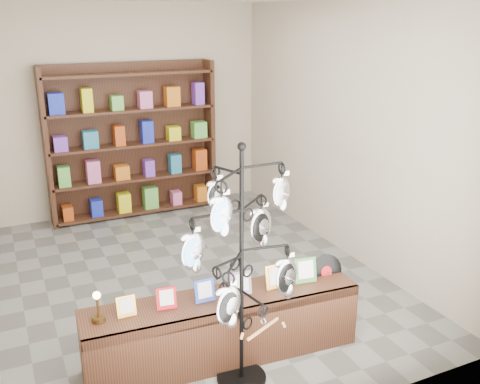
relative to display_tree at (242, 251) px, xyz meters
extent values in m
plane|color=slate|center=(0.22, 1.87, -1.14)|extent=(5.00, 5.00, 0.00)
plane|color=#B6A793|center=(0.22, 4.37, 0.36)|extent=(4.00, 0.00, 4.00)
plane|color=#B6A793|center=(0.22, -0.63, 0.36)|extent=(4.00, 0.00, 4.00)
plane|color=#B6A793|center=(2.22, 1.87, 0.36)|extent=(0.00, 5.00, 5.00)
cylinder|color=black|center=(0.00, 0.00, -1.13)|extent=(0.52, 0.52, 0.03)
cylinder|color=black|center=(0.00, 0.00, -0.18)|extent=(0.04, 0.04, 1.92)
sphere|color=black|center=(0.00, 0.00, 0.80)|extent=(0.06, 0.06, 0.06)
ellipsoid|color=silver|center=(-0.07, 0.19, -0.54)|extent=(0.11, 0.07, 0.20)
cube|color=#B3794A|center=(0.05, -0.27, -0.53)|extent=(0.34, 0.17, 0.04)
cube|color=black|center=(-0.01, 0.34, -0.85)|extent=(2.37, 0.63, 0.58)
cube|color=gold|center=(-0.81, 0.40, -0.48)|extent=(0.15, 0.06, 0.17)
cube|color=#B80E16|center=(-0.49, 0.37, -0.47)|extent=(0.16, 0.07, 0.18)
cube|color=#263FA5|center=(-0.17, 0.35, -0.47)|extent=(0.17, 0.07, 0.19)
cube|color=#E54C33|center=(0.15, 0.33, -0.46)|extent=(0.18, 0.07, 0.20)
cube|color=gold|center=(0.47, 0.31, -0.46)|extent=(0.20, 0.07, 0.21)
cube|color=#337233|center=(0.75, 0.29, -0.45)|extent=(0.21, 0.08, 0.22)
cylinder|color=black|center=(1.00, 0.33, -0.54)|extent=(0.32, 0.09, 0.31)
cylinder|color=#B80E16|center=(1.00, 0.33, -0.54)|extent=(0.11, 0.04, 0.11)
cylinder|color=#4A3215|center=(-1.02, 0.41, -0.54)|extent=(0.11, 0.11, 0.04)
cylinder|color=#4A3215|center=(-1.02, 0.41, -0.45)|extent=(0.02, 0.02, 0.15)
sphere|color=#FFBF59|center=(-1.02, 0.41, -0.34)|extent=(0.06, 0.06, 0.06)
cube|color=black|center=(0.22, 4.31, -0.04)|extent=(2.40, 0.04, 2.20)
cube|color=black|center=(-0.96, 4.15, -0.04)|extent=(0.06, 0.36, 2.20)
cube|color=black|center=(1.40, 4.15, -0.04)|extent=(0.06, 0.36, 2.20)
cube|color=black|center=(0.22, 4.15, -1.09)|extent=(2.36, 0.36, 0.04)
cube|color=black|center=(0.22, 4.15, -0.59)|extent=(2.36, 0.36, 0.03)
cube|color=black|center=(0.22, 4.15, -0.09)|extent=(2.36, 0.36, 0.04)
cube|color=black|center=(0.22, 4.15, 0.41)|extent=(2.36, 0.36, 0.04)
cube|color=black|center=(0.22, 4.15, 0.91)|extent=(2.36, 0.36, 0.04)
camera|label=1|loc=(-1.55, -3.30, 1.67)|focal=40.00mm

